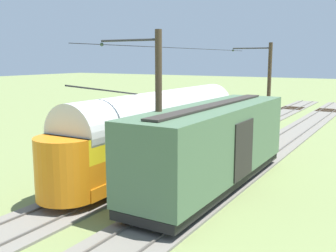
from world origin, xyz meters
TOP-DOWN VIEW (x-y plane):
  - ground_plane at (0.00, 0.00)m, footprint 220.00×220.00m
  - track_streetcar_siding at (-2.07, -0.31)m, footprint 2.80×80.00m
  - track_adjacent_siding at (2.07, -0.31)m, footprint 2.80×80.00m
  - vintage_streetcar at (2.07, -0.09)m, footprint 2.65×17.03m
  - boxcar_adjacent at (-2.07, 1.90)m, footprint 2.96×12.02m
  - catenary_pole_foreground at (-0.76, -10.73)m, footprint 3.13×0.28m
  - catenary_pole_mid_near at (-0.76, 4.73)m, footprint 3.13×0.28m
  - overhead_wire_run at (1.94, -3.67)m, footprint 2.93×19.46m
  - spare_tie_stack at (5.28, -1.03)m, footprint 2.40×2.40m

SIDE VIEW (x-z plane):
  - ground_plane at x=0.00m, z-range 0.00..0.00m
  - track_streetcar_siding at x=-2.07m, z-range -0.04..0.14m
  - track_adjacent_siding at x=2.07m, z-range -0.04..0.14m
  - spare_tie_stack at x=5.28m, z-range 0.00..0.54m
  - boxcar_adjacent at x=-2.07m, z-range 0.24..4.09m
  - vintage_streetcar at x=2.07m, z-range -0.18..4.70m
  - catenary_pole_foreground at x=-0.76m, z-range 0.18..7.40m
  - catenary_pole_mid_near at x=-0.76m, z-range 0.18..7.40m
  - overhead_wire_run at x=1.94m, z-range 6.60..6.78m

